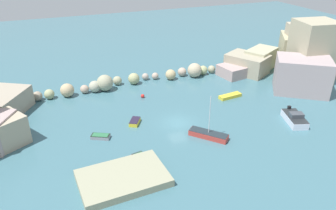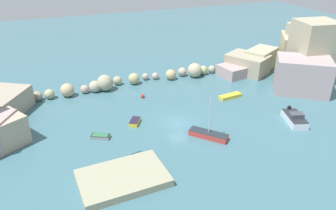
% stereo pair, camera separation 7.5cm
% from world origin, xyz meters
% --- Properties ---
extents(cove_water, '(160.00, 160.00, 0.00)m').
position_xyz_m(cove_water, '(0.00, 0.00, 0.00)').
color(cove_water, '#3F6B78').
rests_on(cove_water, ground).
extents(cliff_headland_right, '(26.58, 22.22, 10.90)m').
position_xyz_m(cliff_headland_right, '(27.47, 8.59, 3.71)').
color(cliff_headland_right, tan).
rests_on(cliff_headland_right, ground).
extents(rock_breakwater, '(33.32, 4.02, 2.76)m').
position_xyz_m(rock_breakwater, '(-1.98, 15.22, 1.07)').
color(rock_breakwater, tan).
rests_on(rock_breakwater, ground).
extents(stone_dock, '(9.57, 6.60, 0.85)m').
position_xyz_m(stone_dock, '(-10.40, -9.40, 0.42)').
color(stone_dock, '#9A9A7C').
rests_on(stone_dock, ground).
extents(channel_buoy, '(0.61, 0.61, 0.61)m').
position_xyz_m(channel_buoy, '(-2.14, 9.72, 0.31)').
color(channel_buoy, red).
rests_on(channel_buoy, cove_water).
extents(moored_boat_0, '(3.50, 5.08, 1.63)m').
position_xyz_m(moored_boat_0, '(15.33, -5.91, 0.61)').
color(moored_boat_0, silver).
rests_on(moored_boat_0, cove_water).
extents(moored_boat_1, '(4.46, 4.76, 5.92)m').
position_xyz_m(moored_boat_1, '(2.17, -4.98, 0.42)').
color(moored_boat_1, '#BD3C34').
rests_on(moored_boat_1, cove_water).
extents(moored_boat_2, '(2.13, 2.49, 0.59)m').
position_xyz_m(moored_boat_2, '(-5.74, 2.02, 0.29)').
color(moored_boat_2, yellow).
rests_on(moored_boat_2, cove_water).
extents(moored_boat_3, '(1.85, 3.04, 0.62)m').
position_xyz_m(moored_boat_3, '(-7.52, -6.98, 0.32)').
color(moored_boat_3, '#C63635').
rests_on(moored_boat_3, cove_water).
extents(moored_boat_4, '(2.63, 2.07, 0.52)m').
position_xyz_m(moored_boat_4, '(-10.96, -0.00, 0.27)').
color(moored_boat_4, gray).
rests_on(moored_boat_4, cove_water).
extents(moored_boat_5, '(4.00, 1.66, 0.53)m').
position_xyz_m(moored_boat_5, '(11.20, 4.50, 0.26)').
color(moored_boat_5, gold).
rests_on(moored_boat_5, cove_water).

